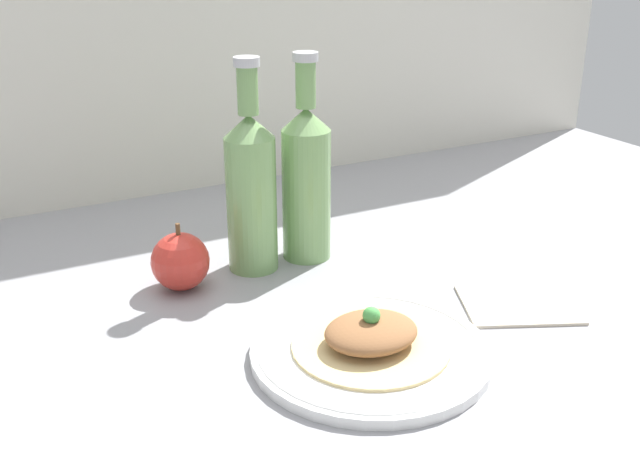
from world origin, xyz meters
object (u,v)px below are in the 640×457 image
at_px(cider_bottle_right, 306,179).
at_px(apple, 180,261).
at_px(plated_food, 371,336).
at_px(cider_bottle_left, 251,188).
at_px(plate, 370,351).

relative_size(cider_bottle_right, apple, 3.19).
bearing_deg(plated_food, cider_bottle_left, 94.23).
bearing_deg(cider_bottle_right, plated_food, -102.73).
relative_size(plated_food, cider_bottle_left, 0.60).
relative_size(plated_food, cider_bottle_right, 0.60).
xyz_separation_m(plated_food, cider_bottle_left, (-0.02, 0.28, 0.09)).
relative_size(plated_food, apple, 1.93).
xyz_separation_m(plated_food, cider_bottle_right, (0.06, 0.28, 0.09)).
bearing_deg(cider_bottle_right, plate, -102.73).
bearing_deg(plated_food, apple, 116.34).
bearing_deg(apple, cider_bottle_left, 8.02).
height_order(plate, apple, apple).
bearing_deg(cider_bottle_right, cider_bottle_left, 180.00).
bearing_deg(apple, plate, -63.66).
height_order(cider_bottle_right, apple, cider_bottle_right).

